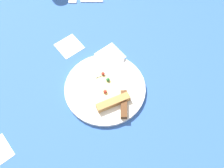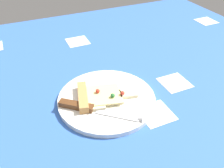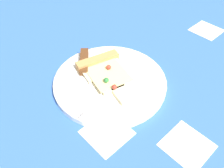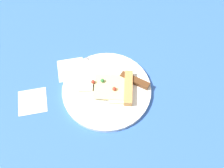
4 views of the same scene
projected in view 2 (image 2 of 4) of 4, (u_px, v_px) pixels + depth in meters
The scene contains 4 objects.
ground_plane at pixel (134, 98), 73.42cm from camera, with size 150.51×150.51×3.00cm.
plate at pixel (107, 99), 69.73cm from camera, with size 29.03×29.03×1.44cm, color white.
pizza_slice at pixel (98, 96), 68.47cm from camera, with size 18.80×13.33×2.58cm.
knife at pixel (91, 109), 64.45cm from camera, with size 19.77×17.00×2.45cm.
Camera 2 is at (-28.93, -48.35, 46.24)cm, focal length 37.41 mm.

